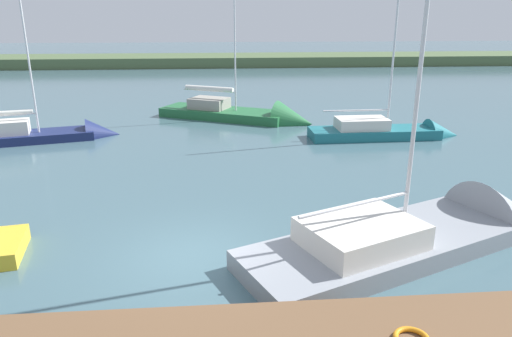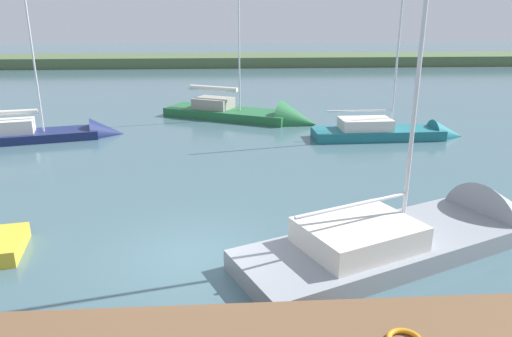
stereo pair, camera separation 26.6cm
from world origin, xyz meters
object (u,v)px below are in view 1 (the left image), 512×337
(sailboat_far_left, at_px, (50,137))
(sailboat_near_dock, at_px, (249,117))
(sailboat_mid_channel, at_px, (438,233))
(sailboat_inner_slip, at_px, (391,135))

(sailboat_far_left, relative_size, sailboat_near_dock, 0.83)
(sailboat_mid_channel, distance_m, sailboat_near_dock, 16.87)
(sailboat_mid_channel, relative_size, sailboat_far_left, 1.16)
(sailboat_far_left, bearing_deg, sailboat_mid_channel, -54.49)
(sailboat_far_left, xyz_separation_m, sailboat_near_dock, (-10.49, -3.81, 0.06))
(sailboat_near_dock, height_order, sailboat_inner_slip, sailboat_near_dock)
(sailboat_far_left, bearing_deg, sailboat_near_dock, 5.67)
(sailboat_mid_channel, bearing_deg, sailboat_near_dock, 81.15)
(sailboat_far_left, distance_m, sailboat_near_dock, 11.16)
(sailboat_near_dock, xyz_separation_m, sailboat_inner_slip, (-7.10, 4.78, -0.05))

